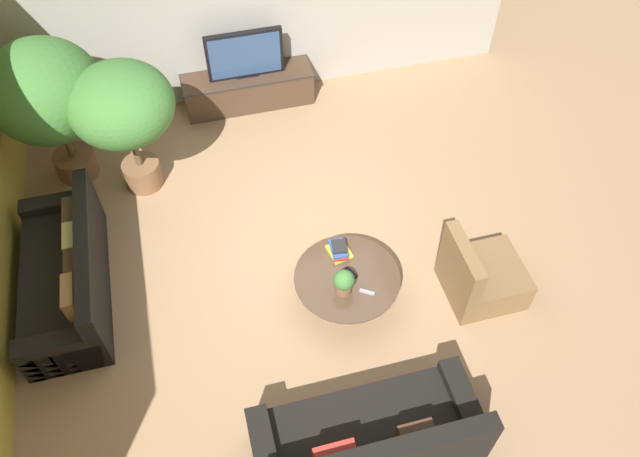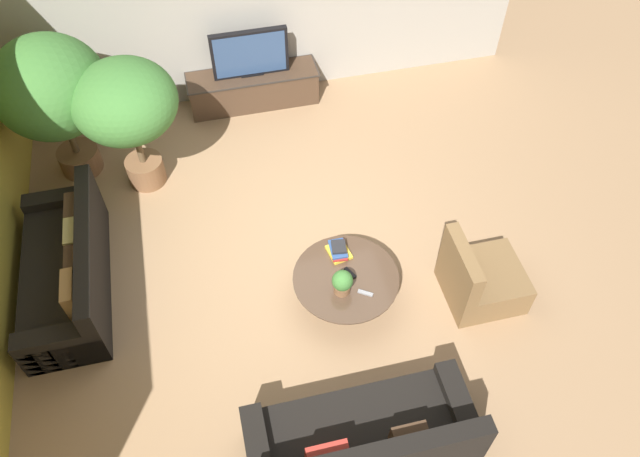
% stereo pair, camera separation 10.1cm
% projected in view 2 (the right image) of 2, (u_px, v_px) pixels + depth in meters
% --- Properties ---
extents(ground_plane, '(24.00, 24.00, 0.00)m').
position_uv_depth(ground_plane, '(308.00, 262.00, 7.19)').
color(ground_plane, '#9E7A56').
extents(media_console, '(1.82, 0.50, 0.50)m').
position_uv_depth(media_console, '(253.00, 88.00, 8.76)').
color(media_console, '#473323').
rests_on(media_console, ground).
extents(television, '(1.04, 0.13, 0.67)m').
position_uv_depth(television, '(250.00, 54.00, 8.32)').
color(television, black).
rests_on(television, media_console).
extents(coffee_table, '(1.13, 1.13, 0.39)m').
position_uv_depth(coffee_table, '(346.00, 283.00, 6.67)').
color(coffee_table, '#756656').
rests_on(coffee_table, ground).
extents(couch_by_wall, '(0.84, 2.05, 0.84)m').
position_uv_depth(couch_by_wall, '(69.00, 271.00, 6.75)').
color(couch_by_wall, black).
rests_on(couch_by_wall, ground).
extents(couch_near_entry, '(2.04, 0.84, 0.84)m').
position_uv_depth(couch_near_entry, '(362.00, 442.00, 5.59)').
color(couch_near_entry, black).
rests_on(couch_near_entry, ground).
extents(armchair_wicker, '(0.80, 0.76, 0.86)m').
position_uv_depth(armchair_wicker, '(480.00, 280.00, 6.70)').
color(armchair_wicker, brown).
rests_on(armchair_wicker, ground).
extents(potted_palm_tall, '(1.32, 1.32, 1.90)m').
position_uv_depth(potted_palm_tall, '(51.00, 90.00, 7.16)').
color(potted_palm_tall, brown).
rests_on(potted_palm_tall, ground).
extents(potted_palm_corner, '(1.20, 1.20, 1.73)m').
position_uv_depth(potted_palm_corner, '(126.00, 106.00, 7.06)').
color(potted_palm_corner, brown).
rests_on(potted_palm_corner, ground).
extents(potted_plant_tabletop, '(0.22, 0.22, 0.30)m').
position_uv_depth(potted_plant_tabletop, '(342.00, 282.00, 6.36)').
color(potted_plant_tabletop, brown).
rests_on(potted_plant_tabletop, coffee_table).
extents(book_stack, '(0.26, 0.31, 0.11)m').
position_uv_depth(book_stack, '(339.00, 250.00, 6.75)').
color(book_stack, gold).
rests_on(book_stack, coffee_table).
extents(remote_black, '(0.11, 0.16, 0.02)m').
position_uv_depth(remote_black, '(350.00, 273.00, 6.61)').
color(remote_black, black).
rests_on(remote_black, coffee_table).
extents(remote_silver, '(0.16, 0.12, 0.02)m').
position_uv_depth(remote_silver, '(365.00, 293.00, 6.45)').
color(remote_silver, gray).
rests_on(remote_silver, coffee_table).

